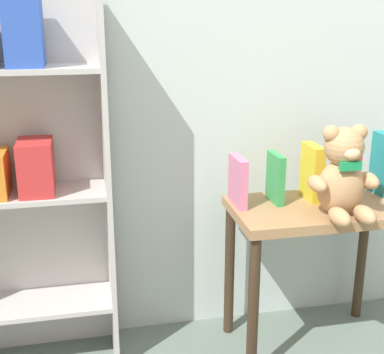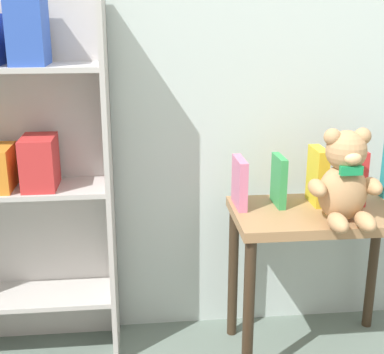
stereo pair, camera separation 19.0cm
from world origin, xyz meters
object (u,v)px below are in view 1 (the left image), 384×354
(teddy_bear, at_px, (343,175))
(book_standing_pink, at_px, (238,181))
(book_standing_green, at_px, (275,178))
(book_standing_red, at_px, (349,172))
(book_standing_yellow, at_px, (312,172))
(display_table, at_px, (316,231))
(bookshelf_side, at_px, (15,167))
(book_standing_teal, at_px, (382,164))

(teddy_bear, distance_m, book_standing_pink, 0.37)
(book_standing_green, xyz_separation_m, book_standing_red, (0.29, -0.01, 0.01))
(teddy_bear, xyz_separation_m, book_standing_yellow, (-0.03, 0.18, -0.04))
(teddy_bear, distance_m, book_standing_green, 0.26)
(display_table, bearing_deg, bookshelf_side, 172.10)
(book_standing_pink, xyz_separation_m, book_standing_yellow, (0.29, 0.00, 0.02))
(book_standing_pink, distance_m, book_standing_yellow, 0.29)
(book_standing_green, bearing_deg, display_table, -27.49)
(teddy_bear, relative_size, book_standing_red, 1.57)
(book_standing_pink, height_order, book_standing_teal, book_standing_teal)
(book_standing_pink, height_order, book_standing_green, book_standing_green)
(book_standing_pink, relative_size, book_standing_yellow, 0.86)
(display_table, bearing_deg, book_standing_yellow, 90.00)
(display_table, bearing_deg, book_standing_red, 22.23)
(bookshelf_side, relative_size, teddy_bear, 4.17)
(teddy_bear, height_order, book_standing_green, teddy_bear)
(book_standing_yellow, bearing_deg, bookshelf_side, 175.82)
(book_standing_green, height_order, book_standing_red, book_standing_red)
(book_standing_red, xyz_separation_m, book_standing_teal, (0.15, 0.02, 0.02))
(bookshelf_side, xyz_separation_m, book_standing_yellow, (1.08, -0.08, -0.06))
(bookshelf_side, height_order, teddy_bear, bookshelf_side)
(book_standing_pink, relative_size, book_standing_teal, 0.75)
(book_standing_green, relative_size, book_standing_yellow, 0.88)
(book_standing_teal, bearing_deg, teddy_bear, -146.92)
(book_standing_yellow, distance_m, book_standing_red, 0.15)
(book_standing_pink, height_order, book_standing_yellow, book_standing_yellow)
(bookshelf_side, height_order, book_standing_teal, bookshelf_side)
(bookshelf_side, xyz_separation_m, book_standing_teal, (1.37, -0.07, -0.05))
(teddy_bear, distance_m, book_standing_teal, 0.32)
(book_standing_green, distance_m, book_standing_red, 0.29)
(book_standing_green, distance_m, book_standing_teal, 0.44)
(teddy_bear, height_order, book_standing_red, teddy_bear)
(teddy_bear, bearing_deg, book_standing_teal, 35.36)
(display_table, height_order, book_standing_red, book_standing_red)
(display_table, relative_size, book_standing_yellow, 3.05)
(book_standing_yellow, relative_size, book_standing_teal, 0.87)
(teddy_bear, relative_size, book_standing_pink, 1.78)
(book_standing_green, bearing_deg, book_standing_pink, 179.01)
(display_table, xyz_separation_m, teddy_bear, (0.03, -0.11, 0.25))
(teddy_bear, xyz_separation_m, book_standing_green, (-0.18, 0.18, -0.05))
(display_table, bearing_deg, book_standing_pink, 166.46)
(teddy_bear, bearing_deg, book_standing_red, 55.75)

